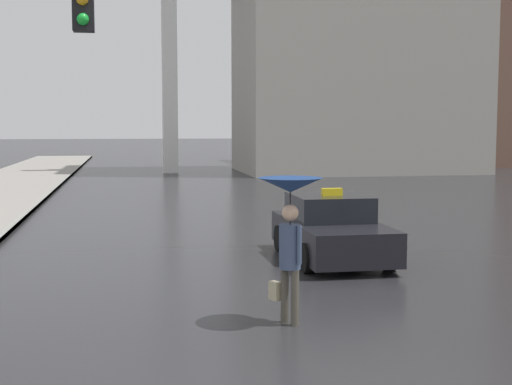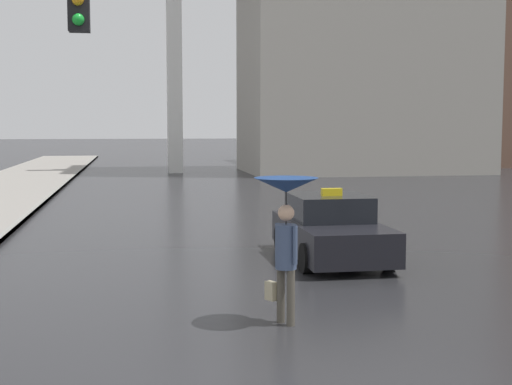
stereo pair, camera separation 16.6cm
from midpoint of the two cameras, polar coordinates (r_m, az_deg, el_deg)
taxi at (r=15.53m, az=6.29°, el=-3.02°), size 1.91×4.07×1.56m
pedestrian_with_umbrella at (r=10.32m, az=2.86°, el=-1.55°), size 0.93×0.93×2.16m
monument_cross at (r=44.61m, az=-6.49°, el=14.18°), size 7.56×0.90×17.18m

